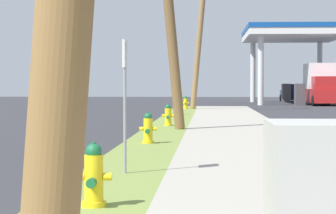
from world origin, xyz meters
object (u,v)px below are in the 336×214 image
(fire_hydrant_second, at_px, (148,130))
(utility_pole_background, at_px, (200,29))
(fire_hydrant_nearest, at_px, (94,179))
(car_navy_by_near_pump, at_px, (293,93))
(fire_hydrant_third, at_px, (168,116))
(fire_hydrant_fourth, at_px, (178,108))
(street_sign_post, at_px, (125,78))
(fire_hydrant_fifth, at_px, (185,103))
(truck_red_at_forecourt, at_px, (321,85))

(fire_hydrant_second, height_order, utility_pole_background, utility_pole_background)
(fire_hydrant_nearest, height_order, car_navy_by_near_pump, car_navy_by_near_pump)
(utility_pole_background, bearing_deg, fire_hydrant_third, -93.20)
(fire_hydrant_fourth, distance_m, utility_pole_background, 8.54)
(street_sign_post, bearing_deg, fire_hydrant_fifth, 90.00)
(fire_hydrant_fifth, bearing_deg, utility_pole_background, -21.15)
(street_sign_post, relative_size, truck_red_at_forecourt, 0.33)
(car_navy_by_near_pump, relative_size, truck_red_at_forecourt, 0.71)
(fire_hydrant_third, bearing_deg, utility_pole_background, 86.80)
(car_navy_by_near_pump, bearing_deg, utility_pole_background, -109.41)
(utility_pole_background, height_order, street_sign_post, utility_pole_background)
(fire_hydrant_fifth, bearing_deg, car_navy_by_near_pump, 68.45)
(utility_pole_background, relative_size, truck_red_at_forecourt, 1.41)
(fire_hydrant_nearest, relative_size, car_navy_by_near_pump, 0.17)
(utility_pole_background, relative_size, street_sign_post, 4.26)
(fire_hydrant_nearest, xyz_separation_m, fire_hydrant_fifth, (-0.00, 32.01, 0.00))
(fire_hydrant_second, distance_m, truck_red_at_forecourt, 36.82)
(fire_hydrant_second, height_order, fire_hydrant_fourth, same)
(truck_red_at_forecourt, bearing_deg, fire_hydrant_second, -105.52)
(fire_hydrant_second, xyz_separation_m, utility_pole_background, (0.97, 23.10, 4.27))
(fire_hydrant_fifth, bearing_deg, fire_hydrant_second, -90.30)
(fire_hydrant_second, distance_m, fire_hydrant_third, 7.04)
(fire_hydrant_nearest, bearing_deg, utility_pole_background, 88.47)
(fire_hydrant_fifth, bearing_deg, fire_hydrant_third, -90.18)
(fire_hydrant_fourth, distance_m, car_navy_by_near_pump, 31.61)
(fire_hydrant_nearest, xyz_separation_m, street_sign_post, (-0.00, 3.01, 1.19))
(utility_pole_background, bearing_deg, street_sign_post, -91.69)
(fire_hydrant_nearest, height_order, fire_hydrant_third, same)
(fire_hydrant_fifth, relative_size, utility_pole_background, 0.08)
(fire_hydrant_third, height_order, utility_pole_background, utility_pole_background)
(fire_hydrant_fifth, bearing_deg, fire_hydrant_nearest, -90.00)
(fire_hydrant_nearest, distance_m, utility_pole_background, 31.98)
(fire_hydrant_third, xyz_separation_m, fire_hydrant_fifth, (0.05, 16.39, 0.00))
(fire_hydrant_third, distance_m, utility_pole_background, 16.64)
(utility_pole_background, bearing_deg, fire_hydrant_second, -92.40)
(fire_hydrant_third, bearing_deg, car_navy_by_near_pump, 77.03)
(fire_hydrant_nearest, bearing_deg, street_sign_post, 90.08)
(fire_hydrant_third, bearing_deg, street_sign_post, -89.77)
(street_sign_post, bearing_deg, utility_pole_background, 88.31)
(fire_hydrant_third, bearing_deg, fire_hydrant_second, -90.57)
(street_sign_post, bearing_deg, fire_hydrant_third, 90.23)
(fire_hydrant_fifth, xyz_separation_m, car_navy_by_near_pump, (8.94, 22.63, 0.28))
(fire_hydrant_nearest, height_order, fire_hydrant_fourth, same)
(fire_hydrant_fourth, height_order, street_sign_post, street_sign_post)
(fire_hydrant_fifth, xyz_separation_m, street_sign_post, (-0.00, -29.00, 1.19))
(car_navy_by_near_pump, bearing_deg, fire_hydrant_third, -102.97)
(street_sign_post, bearing_deg, car_navy_by_near_pump, 80.18)
(fire_hydrant_second, bearing_deg, car_navy_by_near_pump, 78.87)
(fire_hydrant_third, height_order, fire_hydrant_fourth, same)
(utility_pole_background, bearing_deg, fire_hydrant_fourth, -97.17)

